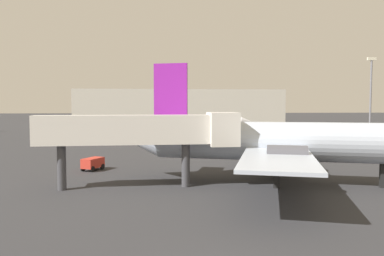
{
  "coord_description": "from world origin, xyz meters",
  "views": [
    {
      "loc": [
        -2.2,
        -13.39,
        6.89
      ],
      "look_at": [
        2.05,
        30.6,
        4.15
      ],
      "focal_mm": 35.08,
      "sensor_mm": 36.0,
      "label": 1
    }
  ],
  "objects": [
    {
      "name": "light_mast_right",
      "position": [
        55.11,
        82.11,
        11.02
      ],
      "size": [
        2.4,
        0.5,
        19.52
      ],
      "color": "slate",
      "rests_on": "ground_plane"
    },
    {
      "name": "baggage_cart",
      "position": [
        -8.84,
        26.54,
        0.76
      ],
      "size": [
        2.29,
        2.73,
        1.3
      ],
      "rotation": [
        0.0,
        0.0,
        1.08
      ],
      "color": "red",
      "rests_on": "ground_plane"
    },
    {
      "name": "airplane_distant",
      "position": [
        8.07,
        78.33,
        2.71
      ],
      "size": [
        26.36,
        19.55,
        8.92
      ],
      "rotation": [
        0.0,
        0.0,
        -0.04
      ],
      "color": "white",
      "rests_on": "ground_plane"
    },
    {
      "name": "terminal_building",
      "position": [
        6.22,
        119.36,
        6.04
      ],
      "size": [
        70.6,
        19.16,
        12.08
      ],
      "primitive_type": "cube",
      "color": "beige",
      "rests_on": "ground_plane"
    },
    {
      "name": "airplane_at_gate",
      "position": [
        9.14,
        18.14,
        3.67
      ],
      "size": [
        30.58,
        26.31,
        10.68
      ],
      "rotation": [
        0.0,
        0.0,
        -0.3
      ],
      "color": "#B2BCCC",
      "rests_on": "ground_plane"
    },
    {
      "name": "jet_bridge",
      "position": [
        -2.77,
        17.67,
        4.71
      ],
      "size": [
        16.66,
        2.87,
        6.25
      ],
      "rotation": [
        0.0,
        0.0,
        0.03
      ],
      "color": "silver",
      "rests_on": "ground_plane"
    }
  ]
}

